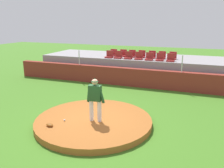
% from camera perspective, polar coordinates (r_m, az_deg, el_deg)
% --- Properties ---
extents(ground_plane, '(60.00, 60.00, 0.00)m').
position_cam_1_polar(ground_plane, '(9.47, -4.54, -9.79)').
color(ground_plane, '#3E741F').
extents(pitchers_mound, '(4.66, 4.66, 0.23)m').
position_cam_1_polar(pitchers_mound, '(9.42, -4.55, -9.15)').
color(pitchers_mound, '#A25A26').
rests_on(pitchers_mound, ground_plane).
extents(pitcher, '(0.74, 0.28, 1.72)m').
position_cam_1_polar(pitcher, '(8.80, -4.22, -3.13)').
color(pitcher, silver).
rests_on(pitcher, pitchers_mound).
extents(baseball, '(0.07, 0.07, 0.07)m').
position_cam_1_polar(baseball, '(9.30, -11.71, -8.73)').
color(baseball, white).
rests_on(baseball, pitchers_mound).
extents(fielding_glove, '(0.35, 0.28, 0.11)m').
position_cam_1_polar(fielding_glove, '(8.97, -15.21, -9.76)').
color(fielding_glove, brown).
rests_on(fielding_glove, pitchers_mound).
extents(brick_barrier, '(17.01, 0.40, 1.15)m').
position_cam_1_polar(brick_barrier, '(14.64, 5.38, 1.65)').
color(brick_barrier, maroon).
rests_on(brick_barrier, ground_plane).
extents(fence_post_left, '(0.06, 0.06, 0.98)m').
position_cam_1_polar(fence_post_left, '(15.85, -8.14, 6.53)').
color(fence_post_left, silver).
rests_on(fence_post_left, brick_barrier).
extents(fence_post_right, '(0.06, 0.06, 0.98)m').
position_cam_1_polar(fence_post_right, '(13.97, 16.98, 4.85)').
color(fence_post_right, silver).
rests_on(fence_post_right, brick_barrier).
extents(bleacher_platform, '(14.60, 3.92, 1.55)m').
position_cam_1_polar(bleacher_platform, '(17.02, 7.69, 4.20)').
color(bleacher_platform, gray).
rests_on(bleacher_platform, ground_plane).
extents(stadium_chair_0, '(0.48, 0.44, 0.50)m').
position_cam_1_polar(stadium_chair_0, '(16.11, -0.68, 7.07)').
color(stadium_chair_0, maroon).
rests_on(stadium_chair_0, bleacher_platform).
extents(stadium_chair_1, '(0.48, 0.44, 0.50)m').
position_cam_1_polar(stadium_chair_1, '(15.90, 1.59, 6.96)').
color(stadium_chair_1, maroon).
rests_on(stadium_chair_1, bleacher_platform).
extents(stadium_chair_2, '(0.48, 0.44, 0.50)m').
position_cam_1_polar(stadium_chair_2, '(15.68, 4.09, 6.81)').
color(stadium_chair_2, maroon).
rests_on(stadium_chair_2, bleacher_platform).
extents(stadium_chair_3, '(0.48, 0.44, 0.50)m').
position_cam_1_polar(stadium_chair_3, '(15.50, 6.69, 6.65)').
color(stadium_chair_3, maroon).
rests_on(stadium_chair_3, bleacher_platform).
extents(stadium_chair_4, '(0.48, 0.44, 0.50)m').
position_cam_1_polar(stadium_chair_4, '(15.31, 9.23, 6.45)').
color(stadium_chair_4, maroon).
rests_on(stadium_chair_4, bleacher_platform).
extents(stadium_chair_5, '(0.48, 0.44, 0.50)m').
position_cam_1_polar(stadium_chair_5, '(15.21, 11.79, 6.27)').
color(stadium_chair_5, maroon).
rests_on(stadium_chair_5, bleacher_platform).
extents(stadium_chair_6, '(0.48, 0.44, 0.50)m').
position_cam_1_polar(stadium_chair_6, '(15.10, 14.34, 6.05)').
color(stadium_chair_6, maroon).
rests_on(stadium_chair_6, bleacher_platform).
extents(stadium_chair_7, '(0.48, 0.44, 0.50)m').
position_cam_1_polar(stadium_chair_7, '(16.97, 0.34, 7.49)').
color(stadium_chair_7, maroon).
rests_on(stadium_chair_7, bleacher_platform).
extents(stadium_chair_8, '(0.48, 0.44, 0.50)m').
position_cam_1_polar(stadium_chair_8, '(16.74, 2.77, 7.37)').
color(stadium_chair_8, maroon).
rests_on(stadium_chair_8, bleacher_platform).
extents(stadium_chair_9, '(0.48, 0.44, 0.50)m').
position_cam_1_polar(stadium_chair_9, '(16.52, 4.96, 7.22)').
color(stadium_chair_9, maroon).
rests_on(stadium_chair_9, bleacher_platform).
extents(stadium_chair_10, '(0.48, 0.44, 0.50)m').
position_cam_1_polar(stadium_chair_10, '(16.38, 7.35, 7.09)').
color(stadium_chair_10, maroon).
rests_on(stadium_chair_10, bleacher_platform).
extents(stadium_chair_11, '(0.48, 0.44, 0.50)m').
position_cam_1_polar(stadium_chair_11, '(16.23, 9.89, 6.91)').
color(stadium_chair_11, maroon).
rests_on(stadium_chair_11, bleacher_platform).
extents(stadium_chair_12, '(0.48, 0.44, 0.50)m').
position_cam_1_polar(stadium_chair_12, '(16.07, 12.27, 6.71)').
color(stadium_chair_12, maroon).
rests_on(stadium_chair_12, bleacher_platform).
extents(stadium_chair_13, '(0.48, 0.44, 0.50)m').
position_cam_1_polar(stadium_chair_13, '(15.99, 14.82, 6.51)').
color(stadium_chair_13, maroon).
rests_on(stadium_chair_13, bleacher_platform).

